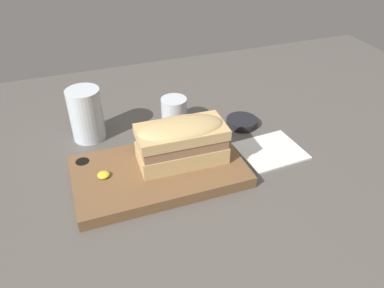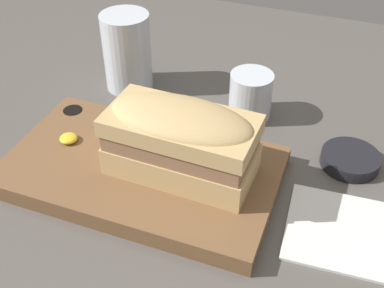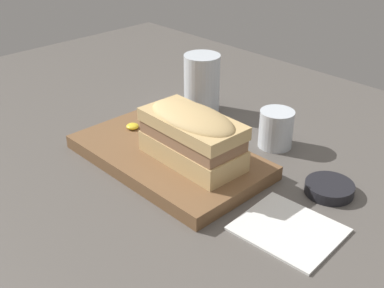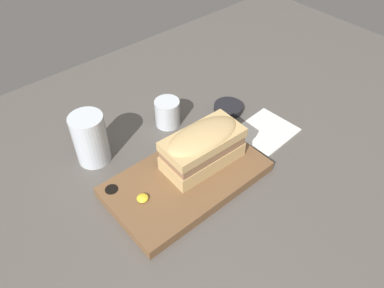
# 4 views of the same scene
# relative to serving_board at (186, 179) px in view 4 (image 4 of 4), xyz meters

# --- Properties ---
(dining_table) EXTENTS (1.76, 1.19, 0.02)m
(dining_table) POSITION_rel_serving_board_xyz_m (0.10, 0.01, -0.02)
(dining_table) COLOR #56514C
(dining_table) RESTS_ON ground
(serving_board) EXTENTS (0.35, 0.20, 0.03)m
(serving_board) POSITION_rel_serving_board_xyz_m (0.00, 0.00, 0.00)
(serving_board) COLOR brown
(serving_board) RESTS_ON dining_table
(sandwich) EXTENTS (0.19, 0.10, 0.10)m
(sandwich) POSITION_rel_serving_board_xyz_m (0.05, 0.01, 0.06)
(sandwich) COLOR tan
(sandwich) RESTS_ON serving_board
(mustard_dollop) EXTENTS (0.02, 0.02, 0.01)m
(mustard_dollop) POSITION_rel_serving_board_xyz_m (-0.11, 0.01, 0.02)
(mustard_dollop) COLOR yellow
(mustard_dollop) RESTS_ON serving_board
(water_glass) EXTENTS (0.08, 0.08, 0.13)m
(water_glass) POSITION_rel_serving_board_xyz_m (-0.12, 0.20, 0.04)
(water_glass) COLOR silver
(water_glass) RESTS_ON dining_table
(wine_glass) EXTENTS (0.07, 0.07, 0.07)m
(wine_glass) POSITION_rel_serving_board_xyz_m (0.10, 0.19, 0.02)
(wine_glass) COLOR silver
(wine_glass) RESTS_ON dining_table
(napkin) EXTENTS (0.15, 0.13, 0.00)m
(napkin) POSITION_rel_serving_board_xyz_m (0.27, -0.00, -0.01)
(napkin) COLOR white
(napkin) RESTS_ON dining_table
(condiment_dish) EXTENTS (0.08, 0.08, 0.02)m
(condiment_dish) POSITION_rel_serving_board_xyz_m (0.26, 0.12, -0.00)
(condiment_dish) COLOR black
(condiment_dish) RESTS_ON dining_table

